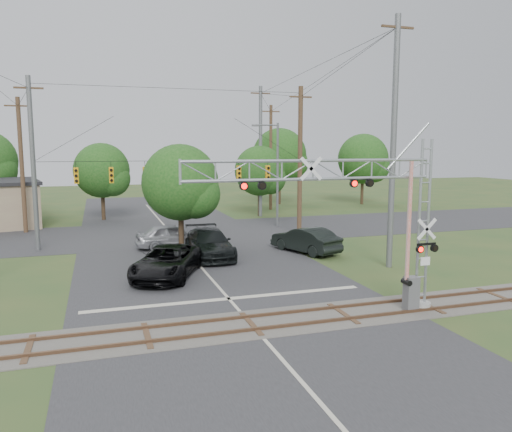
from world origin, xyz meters
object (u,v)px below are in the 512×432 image
object	(u,v)px
streetlight	(276,169)
pickup_black	(167,262)
sedan_silver	(172,236)
traffic_signal_span	(189,165)
car_dark	(209,243)
crossing_gantry	(358,208)

from	to	relation	value
streetlight	pickup_black	bearing A→B (deg)	-128.40
pickup_black	sedan_silver	world-z (taller)	sedan_silver
traffic_signal_span	car_dark	size ratio (longest dim) A/B	3.19
traffic_signal_span	sedan_silver	xyz separation A→B (m)	(-1.61, -1.89, -4.75)
traffic_signal_span	sedan_silver	distance (m)	5.36
sedan_silver	streetlight	bearing A→B (deg)	-60.24
car_dark	traffic_signal_span	bearing A→B (deg)	92.79
crossing_gantry	streetlight	world-z (taller)	streetlight
car_dark	streetlight	distance (m)	13.61
traffic_signal_span	sedan_silver	world-z (taller)	traffic_signal_span
pickup_black	streetlight	world-z (taller)	streetlight
sedan_silver	car_dark	bearing A→B (deg)	-157.15
car_dark	sedan_silver	distance (m)	4.06
streetlight	car_dark	bearing A→B (deg)	-128.60
car_dark	pickup_black	bearing A→B (deg)	-127.14
traffic_signal_span	streetlight	xyz separation A→B (m)	(8.29, 4.61, -0.58)
traffic_signal_span	car_dark	bearing A→B (deg)	-87.97
traffic_signal_span	car_dark	distance (m)	7.27
pickup_black	car_dark	bearing A→B (deg)	75.44
traffic_signal_span	pickup_black	size ratio (longest dim) A/B	3.21
sedan_silver	streetlight	world-z (taller)	streetlight
pickup_black	sedan_silver	size ratio (longest dim) A/B	1.21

